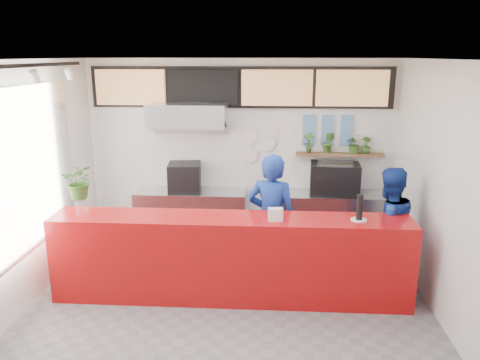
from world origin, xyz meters
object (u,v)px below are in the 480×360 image
at_px(staff_center, 272,220).
at_px(espresso_machine, 335,179).
at_px(service_counter, 231,258).
at_px(staff_right, 387,228).
at_px(pepper_mill, 360,207).
at_px(panini_oven, 185,177).

bearing_deg(staff_center, espresso_machine, -111.98).
relative_size(service_counter, staff_right, 2.72).
relative_size(espresso_machine, pepper_mill, 2.44).
relative_size(staff_center, pepper_mill, 5.84).
relative_size(panini_oven, pepper_mill, 1.63).
distance_m(espresso_machine, staff_center, 1.69).
xyz_separation_m(espresso_machine, staff_right, (0.53, -1.33, -0.32)).
bearing_deg(staff_right, pepper_mill, 25.54).
relative_size(service_counter, espresso_machine, 5.91).
height_order(espresso_machine, staff_center, staff_center).
bearing_deg(espresso_machine, pepper_mill, -84.13).
distance_m(staff_right, pepper_mill, 0.81).
bearing_deg(espresso_machine, staff_right, -64.24).
distance_m(espresso_machine, staff_right, 1.47).
relative_size(staff_center, staff_right, 1.10).
relative_size(staff_right, pepper_mill, 5.30).
bearing_deg(pepper_mill, panini_oven, 143.55).
distance_m(staff_center, staff_right, 1.53).
relative_size(service_counter, panini_oven, 8.86).
bearing_deg(service_counter, panini_oven, 116.49).
height_order(service_counter, panini_oven, panini_oven).
xyz_separation_m(panini_oven, pepper_mill, (2.47, -1.82, 0.14)).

